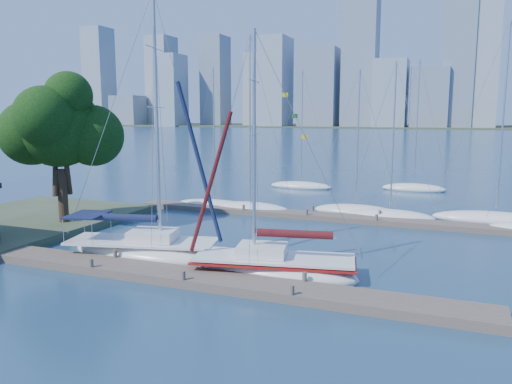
% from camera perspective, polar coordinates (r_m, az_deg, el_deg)
% --- Properties ---
extents(ground, '(700.00, 700.00, 0.00)m').
position_cam_1_polar(ground, '(23.34, -7.16, -10.19)').
color(ground, navy).
rests_on(ground, ground).
extents(near_dock, '(26.00, 2.00, 0.40)m').
position_cam_1_polar(near_dock, '(23.27, -7.17, -9.73)').
color(near_dock, brown).
rests_on(near_dock, ground).
extents(far_dock, '(30.00, 1.80, 0.36)m').
position_cam_1_polar(far_dock, '(37.09, 7.63, -2.78)').
color(far_dock, brown).
rests_on(far_dock, ground).
extents(far_shore, '(800.00, 100.00, 1.50)m').
position_cam_1_polar(far_shore, '(339.53, 20.07, 6.97)').
color(far_shore, '#38472D').
rests_on(far_shore, ground).
extents(tree, '(7.59, 6.93, 10.29)m').
position_cam_1_polar(tree, '(35.10, -21.61, 7.22)').
color(tree, black).
rests_on(tree, ground).
extents(sailboat_navy, '(8.90, 4.64, 14.24)m').
position_cam_1_polar(sailboat_navy, '(27.21, -12.85, -5.14)').
color(sailboat_navy, white).
rests_on(sailboat_navy, ground).
extents(sailboat_maroon, '(8.47, 4.19, 11.95)m').
position_cam_1_polar(sailboat_maroon, '(23.77, 2.01, -7.43)').
color(sailboat_maroon, white).
rests_on(sailboat_maroon, ground).
extents(bg_boat_0, '(7.15, 4.49, 11.62)m').
position_cam_1_polar(bg_boat_0, '(41.40, -4.73, -1.45)').
color(bg_boat_0, white).
rests_on(bg_boat_0, ground).
extents(bg_boat_1, '(6.82, 4.66, 13.97)m').
position_cam_1_polar(bg_boat_1, '(39.71, -0.68, -1.79)').
color(bg_boat_1, white).
rests_on(bg_boat_1, ground).
extents(bg_boat_2, '(6.82, 4.03, 11.26)m').
position_cam_1_polar(bg_boat_2, '(39.29, 11.32, -2.12)').
color(bg_boat_2, white).
rests_on(bg_boat_2, ground).
extents(bg_boat_3, '(6.74, 3.52, 11.64)m').
position_cam_1_polar(bg_boat_3, '(37.82, 15.06, -2.66)').
color(bg_boat_3, white).
rests_on(bg_boat_3, ground).
extents(bg_boat_4, '(8.81, 3.60, 14.18)m').
position_cam_1_polar(bg_boat_4, '(39.28, 25.71, -2.79)').
color(bg_boat_4, white).
rests_on(bg_boat_4, ground).
extents(bg_boat_6, '(6.90, 3.61, 12.38)m').
position_cam_1_polar(bg_boat_6, '(52.48, 5.16, 0.73)').
color(bg_boat_6, white).
rests_on(bg_boat_6, ground).
extents(bg_boat_7, '(6.33, 2.43, 13.25)m').
position_cam_1_polar(bg_boat_7, '(52.95, 17.58, 0.45)').
color(bg_boat_7, white).
rests_on(bg_boat_7, ground).
extents(skyline, '(502.49, 51.31, 120.03)m').
position_cam_1_polar(skyline, '(311.32, 24.97, 13.33)').
color(skyline, '#8696AD').
rests_on(skyline, ground).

